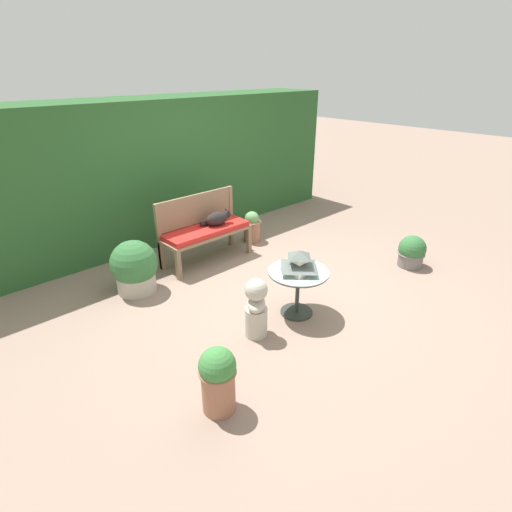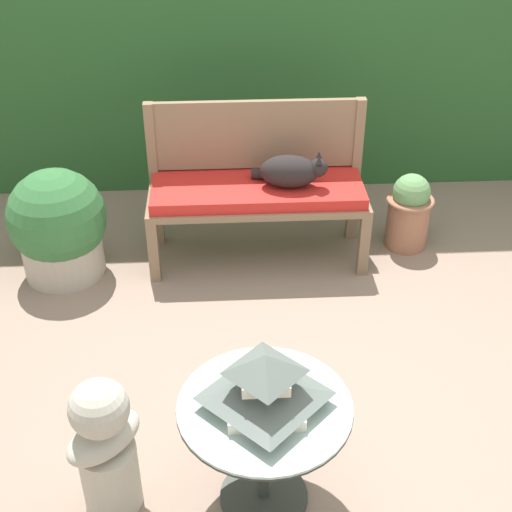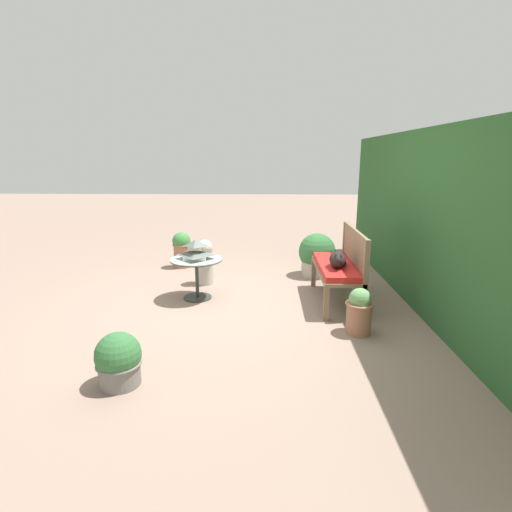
{
  "view_description": "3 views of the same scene",
  "coord_description": "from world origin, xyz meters",
  "px_view_note": "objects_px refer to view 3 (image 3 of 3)",
  "views": [
    {
      "loc": [
        -3.17,
        -3.07,
        2.52
      ],
      "look_at": [
        -0.13,
        0.21,
        0.39
      ],
      "focal_mm": 28.0,
      "sensor_mm": 36.0,
      "label": 1
    },
    {
      "loc": [
        -0.39,
        -2.47,
        2.46
      ],
      "look_at": [
        -0.22,
        0.63,
        0.37
      ],
      "focal_mm": 50.0,
      "sensor_mm": 36.0,
      "label": 2
    },
    {
      "loc": [
        4.64,
        0.29,
        1.79
      ],
      "look_at": [
        -0.46,
        0.15,
        0.52
      ],
      "focal_mm": 28.0,
      "sensor_mm": 36.0,
      "label": 3
    }
  ],
  "objects_px": {
    "potted_plant_bench_right": "(359,311)",
    "potted_plant_patio_mid": "(182,248)",
    "potted_plant_hedge_corner": "(119,361)",
    "cat": "(338,260)",
    "patio_table": "(197,267)",
    "garden_bench": "(336,269)",
    "garden_bust": "(205,262)",
    "potted_plant_table_far": "(317,255)",
    "pagoda_birdhouse": "(196,251)"
  },
  "relations": [
    {
      "from": "garden_bust",
      "to": "potted_plant_table_far",
      "type": "xyz_separation_m",
      "value": [
        -0.47,
        1.66,
        -0.01
      ]
    },
    {
      "from": "garden_bench",
      "to": "potted_plant_hedge_corner",
      "type": "height_order",
      "value": "garden_bench"
    },
    {
      "from": "pagoda_birdhouse",
      "to": "potted_plant_hedge_corner",
      "type": "xyz_separation_m",
      "value": [
        2.03,
        -0.29,
        -0.42
      ]
    },
    {
      "from": "potted_plant_patio_mid",
      "to": "potted_plant_bench_right",
      "type": "height_order",
      "value": "potted_plant_patio_mid"
    },
    {
      "from": "potted_plant_hedge_corner",
      "to": "garden_bench",
      "type": "bearing_deg",
      "value": 133.7
    },
    {
      "from": "potted_plant_table_far",
      "to": "potted_plant_bench_right",
      "type": "relative_size",
      "value": 1.35
    },
    {
      "from": "potted_plant_bench_right",
      "to": "potted_plant_patio_mid",
      "type": "bearing_deg",
      "value": -136.78
    },
    {
      "from": "cat",
      "to": "pagoda_birdhouse",
      "type": "distance_m",
      "value": 1.77
    },
    {
      "from": "cat",
      "to": "garden_bust",
      "type": "distance_m",
      "value": 1.96
    },
    {
      "from": "patio_table",
      "to": "pagoda_birdhouse",
      "type": "height_order",
      "value": "pagoda_birdhouse"
    },
    {
      "from": "pagoda_birdhouse",
      "to": "potted_plant_bench_right",
      "type": "bearing_deg",
      "value": 61.39
    },
    {
      "from": "patio_table",
      "to": "pagoda_birdhouse",
      "type": "xyz_separation_m",
      "value": [
        0.0,
        0.0,
        0.22
      ]
    },
    {
      "from": "potted_plant_hedge_corner",
      "to": "potted_plant_table_far",
      "type": "bearing_deg",
      "value": 147.83
    },
    {
      "from": "potted_plant_hedge_corner",
      "to": "cat",
      "type": "bearing_deg",
      "value": 131.04
    },
    {
      "from": "garden_bench",
      "to": "patio_table",
      "type": "relative_size",
      "value": 1.94
    },
    {
      "from": "potted_plant_table_far",
      "to": "potted_plant_hedge_corner",
      "type": "height_order",
      "value": "potted_plant_table_far"
    },
    {
      "from": "garden_bust",
      "to": "potted_plant_bench_right",
      "type": "distance_m",
      "value": 2.45
    },
    {
      "from": "cat",
      "to": "potted_plant_patio_mid",
      "type": "height_order",
      "value": "cat"
    },
    {
      "from": "patio_table",
      "to": "potted_plant_table_far",
      "type": "distance_m",
      "value": 1.99
    },
    {
      "from": "cat",
      "to": "patio_table",
      "type": "relative_size",
      "value": 0.65
    },
    {
      "from": "garden_bust",
      "to": "potted_plant_patio_mid",
      "type": "distance_m",
      "value": 1.03
    },
    {
      "from": "garden_bench",
      "to": "potted_plant_hedge_corner",
      "type": "bearing_deg",
      "value": -46.3
    },
    {
      "from": "garden_bench",
      "to": "pagoda_birdhouse",
      "type": "xyz_separation_m",
      "value": [
        -0.07,
        -1.77,
        0.21
      ]
    },
    {
      "from": "potted_plant_patio_mid",
      "to": "potted_plant_bench_right",
      "type": "relative_size",
      "value": 1.2
    },
    {
      "from": "garden_bust",
      "to": "potted_plant_bench_right",
      "type": "bearing_deg",
      "value": 2.26
    },
    {
      "from": "garden_bust",
      "to": "potted_plant_table_far",
      "type": "bearing_deg",
      "value": 59.37
    },
    {
      "from": "cat",
      "to": "pagoda_birdhouse",
      "type": "relative_size",
      "value": 1.14
    },
    {
      "from": "garden_bench",
      "to": "pagoda_birdhouse",
      "type": "height_order",
      "value": "pagoda_birdhouse"
    },
    {
      "from": "garden_bench",
      "to": "garden_bust",
      "type": "height_order",
      "value": "garden_bust"
    },
    {
      "from": "cat",
      "to": "potted_plant_table_far",
      "type": "height_order",
      "value": "cat"
    },
    {
      "from": "patio_table",
      "to": "potted_plant_hedge_corner",
      "type": "height_order",
      "value": "patio_table"
    },
    {
      "from": "potted_plant_table_far",
      "to": "potted_plant_bench_right",
      "type": "xyz_separation_m",
      "value": [
        2.09,
        0.18,
        -0.07
      ]
    },
    {
      "from": "potted_plant_table_far",
      "to": "potted_plant_patio_mid",
      "type": "bearing_deg",
      "value": -101.02
    },
    {
      "from": "cat",
      "to": "potted_plant_hedge_corner",
      "type": "relative_size",
      "value": 0.97
    },
    {
      "from": "pagoda_birdhouse",
      "to": "garden_bench",
      "type": "bearing_deg",
      "value": 87.64
    },
    {
      "from": "potted_plant_table_far",
      "to": "potted_plant_patio_mid",
      "type": "relative_size",
      "value": 1.12
    },
    {
      "from": "potted_plant_bench_right",
      "to": "potted_plant_hedge_corner",
      "type": "xyz_separation_m",
      "value": [
        1.02,
        -2.14,
        -0.03
      ]
    },
    {
      "from": "garden_bench",
      "to": "patio_table",
      "type": "bearing_deg",
      "value": -92.36
    },
    {
      "from": "garden_bust",
      "to": "potted_plant_table_far",
      "type": "distance_m",
      "value": 1.72
    },
    {
      "from": "garden_bust",
      "to": "potted_plant_table_far",
      "type": "height_order",
      "value": "potted_plant_table_far"
    },
    {
      "from": "garden_bench",
      "to": "potted_plant_table_far",
      "type": "xyz_separation_m",
      "value": [
        -1.15,
        -0.1,
        -0.11
      ]
    },
    {
      "from": "potted_plant_table_far",
      "to": "potted_plant_bench_right",
      "type": "distance_m",
      "value": 2.1
    },
    {
      "from": "patio_table",
      "to": "garden_bench",
      "type": "bearing_deg",
      "value": 87.64
    },
    {
      "from": "potted_plant_table_far",
      "to": "potted_plant_bench_right",
      "type": "bearing_deg",
      "value": 5.02
    },
    {
      "from": "potted_plant_bench_right",
      "to": "garden_bust",
      "type": "bearing_deg",
      "value": -131.37
    },
    {
      "from": "pagoda_birdhouse",
      "to": "garden_bust",
      "type": "distance_m",
      "value": 0.68
    },
    {
      "from": "garden_bust",
      "to": "potted_plant_table_far",
      "type": "relative_size",
      "value": 0.98
    },
    {
      "from": "garden_bench",
      "to": "potted_plant_hedge_corner",
      "type": "distance_m",
      "value": 2.84
    },
    {
      "from": "potted_plant_patio_mid",
      "to": "potted_plant_hedge_corner",
      "type": "bearing_deg",
      "value": 3.58
    },
    {
      "from": "cat",
      "to": "potted_plant_bench_right",
      "type": "xyz_separation_m",
      "value": [
        0.75,
        0.11,
        -0.35
      ]
    }
  ]
}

